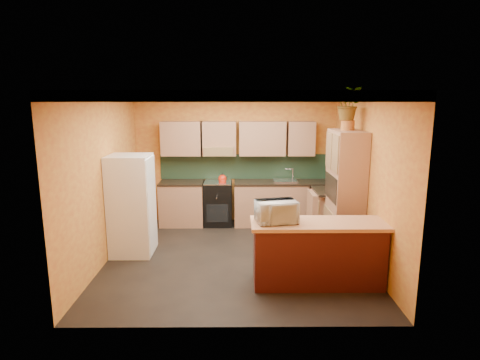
# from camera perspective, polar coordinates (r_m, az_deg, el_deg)

# --- Properties ---
(room_shell) EXTENTS (4.24, 4.24, 2.72)m
(room_shell) POSITION_cam_1_polar(r_m,az_deg,el_deg) (6.63, -0.52, 7.00)
(room_shell) COLOR black
(room_shell) RESTS_ON ground
(base_cabinets_back) EXTENTS (3.65, 0.60, 0.88)m
(base_cabinets_back) POSITION_cam_1_polar(r_m,az_deg,el_deg) (8.42, 1.11, -3.40)
(base_cabinets_back) COLOR tan
(base_cabinets_back) RESTS_ON ground
(countertop_back) EXTENTS (3.65, 0.62, 0.04)m
(countertop_back) POSITION_cam_1_polar(r_m,az_deg,el_deg) (8.31, 1.12, -0.34)
(countertop_back) COLOR black
(countertop_back) RESTS_ON base_cabinets_back
(stove) EXTENTS (0.58, 0.58, 0.91)m
(stove) POSITION_cam_1_polar(r_m,az_deg,el_deg) (8.42, -3.15, -3.31)
(stove) COLOR black
(stove) RESTS_ON ground
(kettle) EXTENTS (0.23, 0.23, 0.18)m
(kettle) POSITION_cam_1_polar(r_m,az_deg,el_deg) (8.25, -2.52, 0.26)
(kettle) COLOR red
(kettle) RESTS_ON stove
(sink) EXTENTS (0.48, 0.40, 0.03)m
(sink) POSITION_cam_1_polar(r_m,az_deg,el_deg) (8.36, 6.44, -0.10)
(sink) COLOR silver
(sink) RESTS_ON countertop_back
(base_cabinets_right) EXTENTS (0.60, 0.80, 0.88)m
(base_cabinets_right) POSITION_cam_1_polar(r_m,az_deg,el_deg) (7.83, 12.69, -4.85)
(base_cabinets_right) COLOR tan
(base_cabinets_right) RESTS_ON ground
(countertop_right) EXTENTS (0.62, 0.80, 0.04)m
(countertop_right) POSITION_cam_1_polar(r_m,az_deg,el_deg) (7.72, 12.84, -1.57)
(countertop_right) COLOR black
(countertop_right) RESTS_ON base_cabinets_right
(fridge) EXTENTS (0.68, 0.66, 1.70)m
(fridge) POSITION_cam_1_polar(r_m,az_deg,el_deg) (6.99, -15.19, -3.48)
(fridge) COLOR white
(fridge) RESTS_ON ground
(pantry) EXTENTS (0.48, 0.90, 2.10)m
(pantry) POSITION_cam_1_polar(r_m,az_deg,el_deg) (6.98, 14.69, -1.78)
(pantry) COLOR tan
(pantry) RESTS_ON ground
(fern_pot) EXTENTS (0.22, 0.22, 0.16)m
(fern_pot) POSITION_cam_1_polar(r_m,az_deg,el_deg) (6.87, 15.07, 7.53)
(fern_pot) COLOR #AF612A
(fern_pot) RESTS_ON pantry
(fern) EXTENTS (0.60, 0.56, 0.53)m
(fern) POSITION_cam_1_polar(r_m,az_deg,el_deg) (6.85, 15.22, 10.41)
(fern) COLOR tan
(fern) RESTS_ON fern_pot
(breakfast_bar) EXTENTS (1.80, 0.55, 0.88)m
(breakfast_bar) POSITION_cam_1_polar(r_m,az_deg,el_deg) (5.87, 11.01, -10.45)
(breakfast_bar) COLOR #451010
(breakfast_bar) RESTS_ON ground
(bar_top) EXTENTS (1.90, 0.65, 0.05)m
(bar_top) POSITION_cam_1_polar(r_m,az_deg,el_deg) (5.71, 11.19, -6.12)
(bar_top) COLOR tan
(bar_top) RESTS_ON breakfast_bar
(microwave) EXTENTS (0.61, 0.48, 0.30)m
(microwave) POSITION_cam_1_polar(r_m,az_deg,el_deg) (5.57, 5.18, -4.49)
(microwave) COLOR white
(microwave) RESTS_ON bar_top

